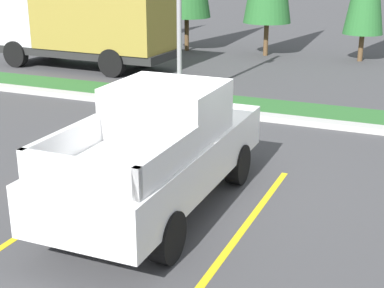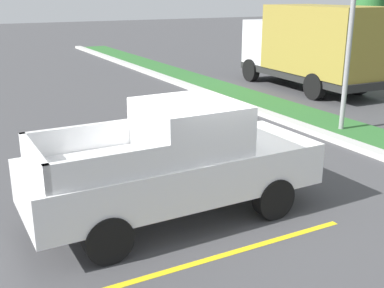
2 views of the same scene
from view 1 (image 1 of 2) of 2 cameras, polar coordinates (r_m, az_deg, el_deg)
name	(u,v)px [view 1 (image 1 of 2)]	position (r m, az deg, el deg)	size (l,w,h in m)	color
ground_plane	(184,188)	(10.39, -0.85, -4.52)	(120.00, 120.00, 0.00)	#424244
parking_line_near	(85,193)	(10.37, -10.89, -4.91)	(0.12, 4.80, 0.01)	yellow
parking_line_far	(247,223)	(9.11, 5.68, -8.09)	(0.12, 4.80, 0.01)	yellow
curb_strip	(262,117)	(14.81, 7.13, 2.80)	(56.00, 0.40, 0.15)	#B2B2AD
grass_median	(273,108)	(15.85, 8.26, 3.63)	(56.00, 1.80, 0.06)	#2D662D
pickup_truck_main	(161,149)	(9.29, -3.15, -0.54)	(2.01, 5.25, 2.10)	black
cargo_truck_distant	(89,19)	(21.74, -10.45, 12.46)	(6.88, 2.69, 3.40)	black
traffic_cone	(27,171)	(10.83, -16.49, -2.68)	(0.36, 0.36, 0.60)	orange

